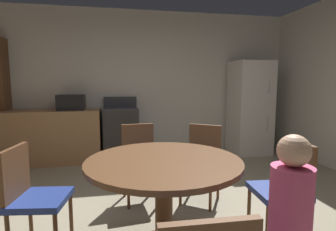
{
  "coord_description": "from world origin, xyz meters",
  "views": [
    {
      "loc": [
        -0.46,
        -2.22,
        1.35
      ],
      "look_at": [
        0.17,
        1.03,
        0.95
      ],
      "focal_mm": 28.2,
      "sensor_mm": 36.0,
      "label": 1
    }
  ],
  "objects_px": {
    "dining_table": "(164,179)",
    "chair_east": "(286,185)",
    "chair_west": "(31,193)",
    "person_child": "(289,228)",
    "chair_northeast": "(202,158)",
    "microwave": "(71,102)",
    "oven_range": "(121,133)",
    "refrigerator": "(250,108)",
    "chair_north": "(140,157)"
  },
  "relations": [
    {
      "from": "microwave",
      "to": "chair_north",
      "type": "xyz_separation_m",
      "value": [
        1.01,
        -1.72,
        -0.53
      ]
    },
    {
      "from": "dining_table",
      "to": "chair_east",
      "type": "xyz_separation_m",
      "value": [
        1.03,
        -0.07,
        -0.1
      ]
    },
    {
      "from": "chair_west",
      "to": "person_child",
      "type": "height_order",
      "value": "person_child"
    },
    {
      "from": "oven_range",
      "to": "person_child",
      "type": "distance_m",
      "value": 3.64
    },
    {
      "from": "dining_table",
      "to": "chair_west",
      "type": "bearing_deg",
      "value": 171.66
    },
    {
      "from": "dining_table",
      "to": "chair_east",
      "type": "bearing_deg",
      "value": -4.1
    },
    {
      "from": "refrigerator",
      "to": "chair_east",
      "type": "distance_m",
      "value": 3.01
    },
    {
      "from": "microwave",
      "to": "chair_north",
      "type": "bearing_deg",
      "value": -59.44
    },
    {
      "from": "microwave",
      "to": "chair_north",
      "type": "distance_m",
      "value": 2.06
    },
    {
      "from": "chair_northeast",
      "to": "refrigerator",
      "type": "bearing_deg",
      "value": 174.91
    },
    {
      "from": "dining_table",
      "to": "oven_range",
      "type": "bearing_deg",
      "value": 96.11
    },
    {
      "from": "chair_west",
      "to": "person_child",
      "type": "bearing_deg",
      "value": -22.71
    },
    {
      "from": "oven_range",
      "to": "refrigerator",
      "type": "xyz_separation_m",
      "value": [
        2.45,
        -0.05,
        0.41
      ]
    },
    {
      "from": "oven_range",
      "to": "chair_west",
      "type": "distance_m",
      "value": 2.69
    },
    {
      "from": "oven_range",
      "to": "microwave",
      "type": "xyz_separation_m",
      "value": [
        -0.83,
        -0.0,
        0.56
      ]
    },
    {
      "from": "microwave",
      "to": "person_child",
      "type": "relative_size",
      "value": 0.4
    },
    {
      "from": "chair_northeast",
      "to": "chair_east",
      "type": "bearing_deg",
      "value": 60.5
    },
    {
      "from": "chair_north",
      "to": "chair_west",
      "type": "bearing_deg",
      "value": -52.13
    },
    {
      "from": "dining_table",
      "to": "chair_north",
      "type": "xyz_separation_m",
      "value": [
        -0.11,
        1.02,
        -0.1
      ]
    },
    {
      "from": "microwave",
      "to": "chair_northeast",
      "type": "xyz_separation_m",
      "value": [
        1.71,
        -1.9,
        -0.53
      ]
    },
    {
      "from": "dining_table",
      "to": "chair_northeast",
      "type": "distance_m",
      "value": 1.03
    },
    {
      "from": "oven_range",
      "to": "chair_west",
      "type": "relative_size",
      "value": 1.26
    },
    {
      "from": "microwave",
      "to": "chair_west",
      "type": "distance_m",
      "value": 2.65
    },
    {
      "from": "dining_table",
      "to": "chair_east",
      "type": "distance_m",
      "value": 1.03
    },
    {
      "from": "microwave",
      "to": "chair_east",
      "type": "bearing_deg",
      "value": -52.67
    },
    {
      "from": "chair_west",
      "to": "person_child",
      "type": "distance_m",
      "value": 1.82
    },
    {
      "from": "chair_north",
      "to": "oven_range",
      "type": "bearing_deg",
      "value": -179.7
    },
    {
      "from": "chair_east",
      "to": "chair_northeast",
      "type": "relative_size",
      "value": 1.0
    },
    {
      "from": "chair_east",
      "to": "microwave",
      "type": "bearing_deg",
      "value": -48.57
    },
    {
      "from": "dining_table",
      "to": "chair_northeast",
      "type": "relative_size",
      "value": 1.4
    },
    {
      "from": "microwave",
      "to": "chair_east",
      "type": "height_order",
      "value": "microwave"
    },
    {
      "from": "oven_range",
      "to": "chair_north",
      "type": "relative_size",
      "value": 1.26
    },
    {
      "from": "chair_north",
      "to": "microwave",
      "type": "bearing_deg",
      "value": -155.36
    },
    {
      "from": "microwave",
      "to": "chair_west",
      "type": "xyz_separation_m",
      "value": [
        0.1,
        -2.59,
        -0.53
      ]
    },
    {
      "from": "oven_range",
      "to": "chair_north",
      "type": "bearing_deg",
      "value": -83.77
    },
    {
      "from": "chair_northeast",
      "to": "chair_north",
      "type": "bearing_deg",
      "value": -69.49
    },
    {
      "from": "microwave",
      "to": "chair_west",
      "type": "relative_size",
      "value": 0.51
    },
    {
      "from": "refrigerator",
      "to": "microwave",
      "type": "height_order",
      "value": "refrigerator"
    },
    {
      "from": "oven_range",
      "to": "chair_north",
      "type": "distance_m",
      "value": 1.73
    },
    {
      "from": "oven_range",
      "to": "chair_west",
      "type": "xyz_separation_m",
      "value": [
        -0.72,
        -2.59,
        0.03
      ]
    },
    {
      "from": "oven_range",
      "to": "refrigerator",
      "type": "height_order",
      "value": "refrigerator"
    },
    {
      "from": "oven_range",
      "to": "refrigerator",
      "type": "distance_m",
      "value": 2.48
    },
    {
      "from": "oven_range",
      "to": "chair_north",
      "type": "xyz_separation_m",
      "value": [
        0.19,
        -1.72,
        0.03
      ]
    },
    {
      "from": "oven_range",
      "to": "chair_east",
      "type": "distance_m",
      "value": 3.11
    },
    {
      "from": "microwave",
      "to": "dining_table",
      "type": "height_order",
      "value": "microwave"
    },
    {
      "from": "chair_east",
      "to": "person_child",
      "type": "bearing_deg",
      "value": 60.21
    },
    {
      "from": "chair_west",
      "to": "chair_north",
      "type": "xyz_separation_m",
      "value": [
        0.91,
        0.87,
        0.0
      ]
    },
    {
      "from": "oven_range",
      "to": "refrigerator",
      "type": "relative_size",
      "value": 0.62
    },
    {
      "from": "chair_northeast",
      "to": "person_child",
      "type": "bearing_deg",
      "value": 33.43
    },
    {
      "from": "refrigerator",
      "to": "chair_north",
      "type": "relative_size",
      "value": 2.02
    }
  ]
}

